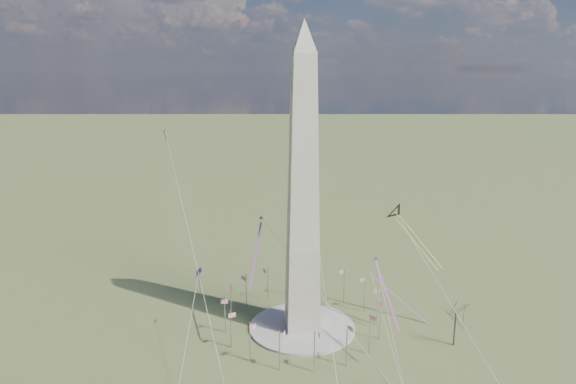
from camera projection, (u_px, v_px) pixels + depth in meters
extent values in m
plane|color=#4C572B|center=(302.00, 328.00, 174.94)|extent=(2000.00, 2000.00, 0.00)
cylinder|color=#ABA49D|center=(302.00, 327.00, 174.85)|extent=(36.00, 36.00, 0.80)
pyramid|color=beige|center=(304.00, 36.00, 152.52)|extent=(9.90, 9.90, 10.00)
cylinder|color=#B5B8BC|center=(377.00, 307.00, 176.15)|extent=(0.36, 0.36, 13.00)
cube|color=red|center=(377.00, 291.00, 176.16)|extent=(2.40, 0.08, 1.50)
cylinder|color=#B5B8BC|center=(364.00, 295.00, 185.56)|extent=(0.36, 0.36, 13.00)
cube|color=red|center=(363.00, 280.00, 185.42)|extent=(2.25, 0.99, 1.50)
cylinder|color=#B5B8BC|center=(344.00, 286.00, 193.12)|extent=(0.36, 0.36, 13.00)
cube|color=red|center=(341.00, 272.00, 192.67)|extent=(1.75, 1.75, 1.50)
cylinder|color=#B5B8BC|center=(319.00, 281.00, 197.68)|extent=(0.36, 0.36, 13.00)
cube|color=red|center=(316.00, 268.00, 196.80)|extent=(0.99, 2.25, 1.50)
cylinder|color=#B5B8BC|center=(293.00, 280.00, 198.55)|extent=(0.36, 0.36, 13.00)
cube|color=red|center=(290.00, 267.00, 197.18)|extent=(0.08, 2.40, 1.50)
cylinder|color=#B5B8BC|center=(268.00, 283.00, 195.60)|extent=(0.36, 0.36, 13.00)
cube|color=red|center=(265.00, 271.00, 193.75)|extent=(0.99, 2.25, 1.50)
cylinder|color=#B5B8BC|center=(246.00, 290.00, 189.26)|extent=(0.36, 0.36, 13.00)
cube|color=red|center=(244.00, 278.00, 187.04)|extent=(1.75, 1.75, 1.50)
cylinder|color=#B5B8BC|center=(231.00, 301.00, 180.52)|extent=(0.36, 0.36, 13.00)
cube|color=red|center=(229.00, 289.00, 178.07)|extent=(2.25, 0.99, 1.50)
cylinder|color=#B5B8BC|center=(225.00, 315.00, 170.70)|extent=(0.36, 0.36, 13.00)
cube|color=red|center=(224.00, 302.00, 168.20)|extent=(2.40, 0.08, 1.50)
cylinder|color=#B5B8BC|center=(231.00, 329.00, 161.29)|extent=(0.36, 0.36, 13.00)
cube|color=red|center=(232.00, 315.00, 158.94)|extent=(2.25, 0.99, 1.50)
cylinder|color=#B5B8BC|center=(250.00, 342.00, 153.72)|extent=(0.36, 0.36, 13.00)
cube|color=red|center=(253.00, 327.00, 151.69)|extent=(1.75, 1.75, 1.50)
cylinder|color=#B5B8BC|center=(280.00, 350.00, 149.16)|extent=(0.36, 0.36, 13.00)
cube|color=red|center=(284.00, 334.00, 147.57)|extent=(0.99, 2.25, 1.50)
cylinder|color=#B5B8BC|center=(314.00, 352.00, 148.29)|extent=(0.36, 0.36, 13.00)
cube|color=red|center=(319.00, 335.00, 147.19)|extent=(0.08, 2.40, 1.50)
cylinder|color=#B5B8BC|center=(347.00, 346.00, 151.25)|extent=(0.36, 0.36, 13.00)
cube|color=red|center=(351.00, 329.00, 150.61)|extent=(0.99, 2.25, 1.50)
cylinder|color=#B5B8BC|center=(370.00, 335.00, 157.58)|extent=(0.36, 0.36, 13.00)
cube|color=red|center=(372.00, 318.00, 157.32)|extent=(1.75, 1.75, 1.50)
cylinder|color=#B5B8BC|center=(380.00, 321.00, 166.32)|extent=(0.36, 0.36, 13.00)
cube|color=red|center=(381.00, 304.00, 166.29)|extent=(2.25, 0.99, 1.50)
cylinder|color=#45392A|center=(455.00, 329.00, 162.97)|extent=(0.48, 0.48, 11.26)
cube|color=orange|center=(420.00, 241.00, 167.34)|extent=(9.94, 16.32, 13.12)
cube|color=orange|center=(416.00, 243.00, 165.94)|extent=(9.94, 16.32, 13.12)
cube|color=#4A1C7F|center=(199.00, 271.00, 165.71)|extent=(2.03, 2.52, 2.41)
cube|color=#F83127|center=(199.00, 283.00, 166.64)|extent=(0.75, 3.08, 8.34)
cube|color=#F83127|center=(387.00, 295.00, 154.55)|extent=(2.03, 20.69, 12.96)
cube|color=#F83127|center=(256.00, 255.00, 162.83)|extent=(5.40, 22.96, 14.62)
cube|color=#F83127|center=(400.00, 299.00, 182.17)|extent=(17.42, 14.28, 13.74)
cube|color=red|center=(165.00, 130.00, 184.22)|extent=(1.31, 2.11, 1.74)
cube|color=red|center=(165.00, 135.00, 184.67)|extent=(0.85, 1.46, 3.99)
cube|color=silver|center=(303.00, 128.00, 210.96)|extent=(1.41, 2.14, 1.68)
cube|color=silver|center=(303.00, 133.00, 211.39)|extent=(0.99, 1.35, 3.86)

